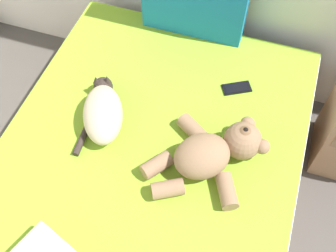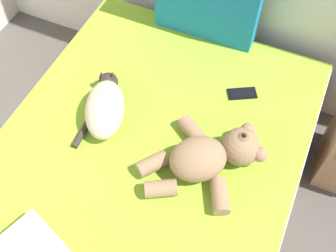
# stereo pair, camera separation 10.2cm
# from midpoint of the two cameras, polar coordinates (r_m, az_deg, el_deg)

# --- Properties ---
(bed) EXTENTS (1.46, 2.02, 0.52)m
(bed) POSITION_cam_midpoint_polar(r_m,az_deg,el_deg) (2.13, -2.26, -8.48)
(bed) COLOR #9E7A56
(bed) RESTS_ON ground_plane
(cat) EXTENTS (0.31, 0.44, 0.15)m
(cat) POSITION_cam_midpoint_polar(r_m,az_deg,el_deg) (1.99, -7.38, 2.70)
(cat) COLOR #C6B293
(cat) RESTS_ON bed
(teddy_bear) EXTENTS (0.54, 0.51, 0.19)m
(teddy_bear) POSITION_cam_midpoint_polar(r_m,az_deg,el_deg) (1.83, 7.57, -4.29)
(teddy_bear) COLOR #937051
(teddy_bear) RESTS_ON bed
(cell_phone) EXTENTS (0.16, 0.14, 0.01)m
(cell_phone) POSITION_cam_midpoint_polar(r_m,az_deg,el_deg) (2.15, 11.73, 4.46)
(cell_phone) COLOR black
(cell_phone) RESTS_ON bed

